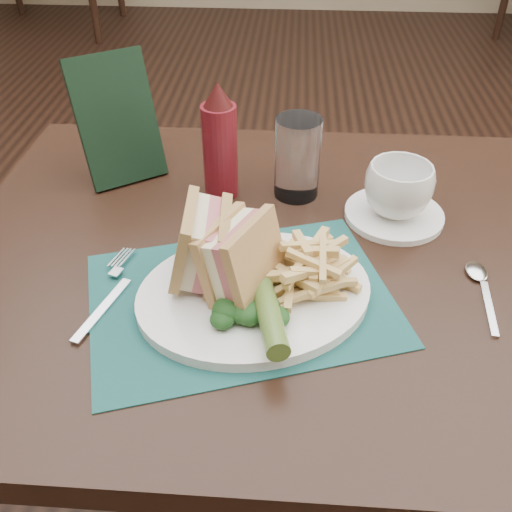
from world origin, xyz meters
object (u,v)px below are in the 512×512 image
(placemat, at_px, (241,299))
(sandwich_half_a, at_px, (184,243))
(drinking_glass, at_px, (297,158))
(plate, at_px, (254,294))
(table_main, at_px, (263,410))
(saucer, at_px, (394,215))
(sandwich_half_b, at_px, (227,252))
(ketchup_bottle, at_px, (220,141))
(check_presenter, at_px, (117,120))
(coffee_cup, at_px, (398,190))

(placemat, distance_m, sandwich_half_a, 0.10)
(placemat, xyz_separation_m, drinking_glass, (0.07, 0.26, 0.06))
(drinking_glass, bearing_deg, plate, -100.87)
(table_main, distance_m, plate, 0.40)
(sandwich_half_a, bearing_deg, saucer, 27.93)
(plate, xyz_separation_m, sandwich_half_b, (-0.03, 0.01, 0.06))
(ketchup_bottle, bearing_deg, check_presenter, 164.42)
(saucer, relative_size, coffee_cup, 1.49)
(placemat, bearing_deg, drinking_glass, 75.55)
(sandwich_half_b, bearing_deg, ketchup_bottle, 125.02)
(coffee_cup, bearing_deg, sandwich_half_a, -148.68)
(ketchup_bottle, distance_m, check_presenter, 0.18)
(table_main, xyz_separation_m, placemat, (-0.02, -0.11, 0.38))
(table_main, relative_size, plate, 3.00)
(sandwich_half_b, bearing_deg, sandwich_half_a, -167.91)
(plate, bearing_deg, drinking_glass, 59.01)
(sandwich_half_b, xyz_separation_m, drinking_glass, (0.08, 0.25, -0.00))
(sandwich_half_a, distance_m, sandwich_half_b, 0.06)
(placemat, bearing_deg, saucer, 42.59)
(table_main, bearing_deg, plate, -94.15)
(sandwich_half_b, height_order, check_presenter, check_presenter)
(table_main, distance_m, check_presenter, 0.57)
(sandwich_half_b, bearing_deg, saucer, 65.48)
(coffee_cup, relative_size, check_presenter, 0.49)
(placemat, height_order, coffee_cup, coffee_cup)
(sandwich_half_a, distance_m, check_presenter, 0.32)
(placemat, bearing_deg, plate, 2.90)
(sandwich_half_a, xyz_separation_m, ketchup_bottle, (0.02, 0.23, 0.02))
(saucer, xyz_separation_m, coffee_cup, (0.00, 0.00, 0.04))
(sandwich_half_b, relative_size, ketchup_bottle, 0.55)
(table_main, height_order, sandwich_half_a, sandwich_half_a)
(ketchup_bottle, bearing_deg, drinking_glass, 3.19)
(ketchup_bottle, height_order, check_presenter, check_presenter)
(sandwich_half_a, distance_m, ketchup_bottle, 0.23)
(saucer, bearing_deg, sandwich_half_a, -148.68)
(saucer, bearing_deg, check_presenter, 167.35)
(placemat, height_order, drinking_glass, drinking_glass)
(sandwich_half_a, distance_m, coffee_cup, 0.34)
(sandwich_half_b, distance_m, drinking_glass, 0.26)
(coffee_cup, height_order, drinking_glass, drinking_glass)
(check_presenter, bearing_deg, sandwich_half_a, -95.28)
(saucer, relative_size, ketchup_bottle, 0.81)
(sandwich_half_a, bearing_deg, drinking_glass, 56.01)
(table_main, bearing_deg, sandwich_half_a, -138.87)
(ketchup_bottle, relative_size, check_presenter, 0.90)
(saucer, distance_m, ketchup_bottle, 0.29)
(sandwich_half_b, height_order, drinking_glass, drinking_glass)
(placemat, xyz_separation_m, coffee_cup, (0.22, 0.20, 0.05))
(saucer, distance_m, coffee_cup, 0.04)
(saucer, bearing_deg, sandwich_half_b, -141.00)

